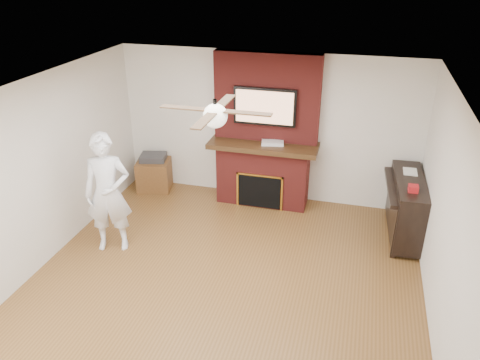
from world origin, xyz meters
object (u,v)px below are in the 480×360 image
(fireplace, at_px, (264,146))
(piano, at_px, (406,206))
(person, at_px, (108,193))
(side_table, at_px, (155,173))

(fireplace, height_order, piano, fireplace)
(fireplace, xyz_separation_m, piano, (2.27, -0.55, -0.50))
(person, xyz_separation_m, piano, (4.05, 1.42, -0.38))
(side_table, xyz_separation_m, piano, (4.27, -0.48, 0.19))
(side_table, bearing_deg, piano, -19.16)
(side_table, bearing_deg, person, -96.34)
(fireplace, bearing_deg, person, -132.08)
(piano, bearing_deg, person, -163.52)
(fireplace, distance_m, person, 2.66)
(side_table, bearing_deg, fireplace, -10.80)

